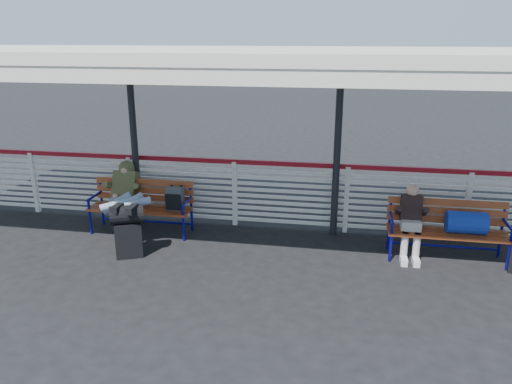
% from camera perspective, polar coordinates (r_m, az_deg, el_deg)
% --- Properties ---
extents(ground, '(60.00, 60.00, 0.00)m').
position_cam_1_polar(ground, '(7.57, -5.54, -8.87)').
color(ground, black).
rests_on(ground, ground).
extents(fence, '(12.08, 0.08, 1.24)m').
position_cam_1_polar(fence, '(9.04, -2.45, 0.18)').
color(fence, silver).
rests_on(fence, ground).
extents(canopy, '(12.60, 3.60, 3.16)m').
position_cam_1_polar(canopy, '(7.63, -4.43, 15.11)').
color(canopy, silver).
rests_on(canopy, ground).
extents(luggage_stack, '(0.58, 0.47, 0.85)m').
position_cam_1_polar(luggage_stack, '(8.05, -14.43, -4.12)').
color(luggage_stack, black).
rests_on(luggage_stack, ground).
extents(bench_left, '(1.80, 0.56, 0.92)m').
position_cam_1_polar(bench_left, '(8.93, -12.09, -1.01)').
color(bench_left, '#A5451F').
rests_on(bench_left, ground).
extents(bench_right, '(1.80, 0.56, 0.92)m').
position_cam_1_polar(bench_right, '(8.24, 21.94, -3.37)').
color(bench_right, '#A5451F').
rests_on(bench_right, ground).
extents(traveler_man, '(0.94, 1.63, 0.77)m').
position_cam_1_polar(traveler_man, '(8.69, -14.80, -0.76)').
color(traveler_man, '#8A9FBA').
rests_on(traveler_man, ground).
extents(companion_person, '(0.32, 0.66, 1.15)m').
position_cam_1_polar(companion_person, '(8.12, 17.29, -3.18)').
color(companion_person, beige).
rests_on(companion_person, ground).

